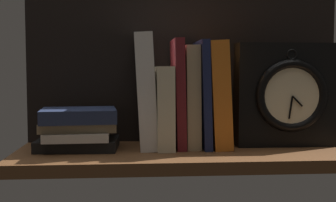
# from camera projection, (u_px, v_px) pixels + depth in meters

# --- Properties ---
(ground_plane) EXTENTS (0.73, 0.26, 0.03)m
(ground_plane) POSITION_uv_depth(u_px,v_px,m) (190.00, 155.00, 0.94)
(ground_plane) COLOR brown
(back_panel) EXTENTS (0.73, 0.01, 0.39)m
(back_panel) POSITION_uv_depth(u_px,v_px,m) (184.00, 60.00, 1.05)
(back_panel) COLOR black
(back_panel) RESTS_ON ground_plane
(book_white_catcher) EXTENTS (0.05, 0.14, 0.25)m
(book_white_catcher) POSITION_uv_depth(u_px,v_px,m) (146.00, 91.00, 0.96)
(book_white_catcher) COLOR silver
(book_white_catcher) RESTS_ON ground_plane
(book_cream_twain) EXTENTS (0.04, 0.16, 0.18)m
(book_cream_twain) POSITION_uv_depth(u_px,v_px,m) (164.00, 107.00, 0.97)
(book_cream_twain) COLOR beige
(book_cream_twain) RESTS_ON ground_plane
(book_maroon_dawkins) EXTENTS (0.03, 0.14, 0.24)m
(book_maroon_dawkins) POSITION_uv_depth(u_px,v_px,m) (178.00, 93.00, 0.97)
(book_maroon_dawkins) COLOR maroon
(book_maroon_dawkins) RESTS_ON ground_plane
(book_tan_shortstories) EXTENTS (0.03, 0.12, 0.22)m
(book_tan_shortstories) POSITION_uv_depth(u_px,v_px,m) (191.00, 97.00, 0.97)
(book_tan_shortstories) COLOR tan
(book_tan_shortstories) RESTS_ON ground_plane
(book_navy_bierce) EXTENTS (0.02, 0.15, 0.23)m
(book_navy_bierce) POSITION_uv_depth(u_px,v_px,m) (202.00, 94.00, 0.97)
(book_navy_bierce) COLOR #192147
(book_navy_bierce) RESTS_ON ground_plane
(book_orange_pandolfini) EXTENTS (0.05, 0.14, 0.23)m
(book_orange_pandolfini) POSITION_uv_depth(u_px,v_px,m) (216.00, 94.00, 0.97)
(book_orange_pandolfini) COLOR orange
(book_orange_pandolfini) RESTS_ON ground_plane
(framed_clock) EXTENTS (0.23, 0.07, 0.23)m
(framed_clock) POSITION_uv_depth(u_px,v_px,m) (287.00, 95.00, 0.98)
(framed_clock) COLOR black
(framed_clock) RESTS_ON ground_plane
(book_stack_side) EXTENTS (0.17, 0.14, 0.09)m
(book_stack_side) POSITION_uv_depth(u_px,v_px,m) (78.00, 129.00, 0.93)
(book_stack_side) COLOR black
(book_stack_side) RESTS_ON ground_plane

